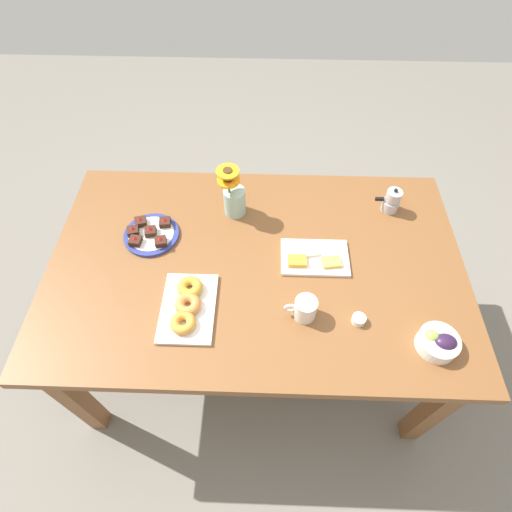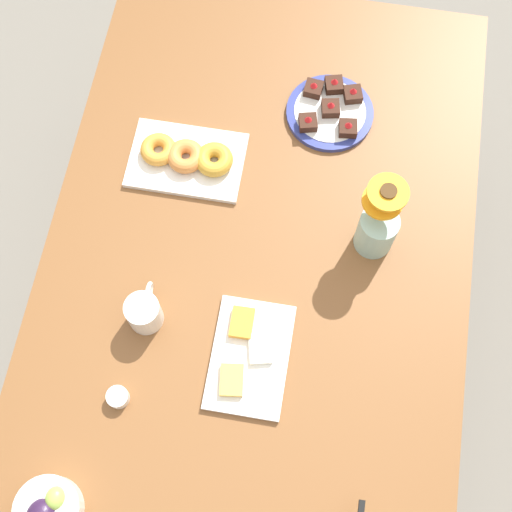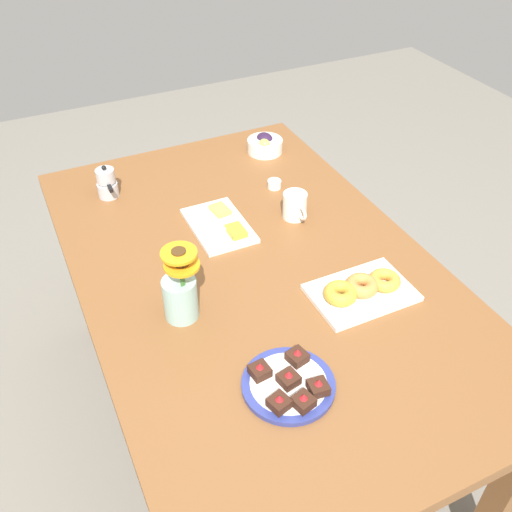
# 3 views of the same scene
# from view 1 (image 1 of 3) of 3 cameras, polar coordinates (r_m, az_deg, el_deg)

# --- Properties ---
(ground_plane) EXTENTS (6.00, 6.00, 0.00)m
(ground_plane) POSITION_cam_1_polar(r_m,az_deg,el_deg) (2.18, -0.00, -12.31)
(ground_plane) COLOR slate
(dining_table) EXTENTS (1.60, 1.00, 0.74)m
(dining_table) POSITION_cam_1_polar(r_m,az_deg,el_deg) (1.61, -0.00, -2.66)
(dining_table) COLOR brown
(dining_table) RESTS_ON ground_plane
(coffee_mug) EXTENTS (0.11, 0.08, 0.09)m
(coffee_mug) POSITION_cam_1_polar(r_m,az_deg,el_deg) (1.39, 6.98, -7.44)
(coffee_mug) COLOR white
(coffee_mug) RESTS_ON dining_table
(grape_bowl) EXTENTS (0.13, 0.13, 0.07)m
(grape_bowl) POSITION_cam_1_polar(r_m,az_deg,el_deg) (1.47, 24.62, -11.14)
(grape_bowl) COLOR white
(grape_bowl) RESTS_ON dining_table
(cheese_platter) EXTENTS (0.26, 0.17, 0.03)m
(cheese_platter) POSITION_cam_1_polar(r_m,az_deg,el_deg) (1.55, 8.29, -0.24)
(cheese_platter) COLOR white
(cheese_platter) RESTS_ON dining_table
(croissant_platter) EXTENTS (0.19, 0.28, 0.05)m
(croissant_platter) POSITION_cam_1_polar(r_m,az_deg,el_deg) (1.43, -9.73, -6.99)
(croissant_platter) COLOR white
(croissant_platter) RESTS_ON dining_table
(jam_cup_honey) EXTENTS (0.05, 0.05, 0.03)m
(jam_cup_honey) POSITION_cam_1_polar(r_m,az_deg,el_deg) (1.44, 14.46, -8.76)
(jam_cup_honey) COLOR white
(jam_cup_honey) RESTS_ON dining_table
(dessert_plate) EXTENTS (0.22, 0.22, 0.05)m
(dessert_plate) POSITION_cam_1_polar(r_m,az_deg,el_deg) (1.66, -14.81, 3.07)
(dessert_plate) COLOR navy
(dessert_plate) RESTS_ON dining_table
(flower_vase) EXTENTS (0.11, 0.10, 0.23)m
(flower_vase) POSITION_cam_1_polar(r_m,az_deg,el_deg) (1.65, -3.18, 8.24)
(flower_vase) COLOR #99C1B7
(flower_vase) RESTS_ON dining_table
(moka_pot) EXTENTS (0.11, 0.07, 0.12)m
(moka_pot) POSITION_cam_1_polar(r_m,az_deg,el_deg) (1.77, 18.81, 7.44)
(moka_pot) COLOR #B7B7BC
(moka_pot) RESTS_ON dining_table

